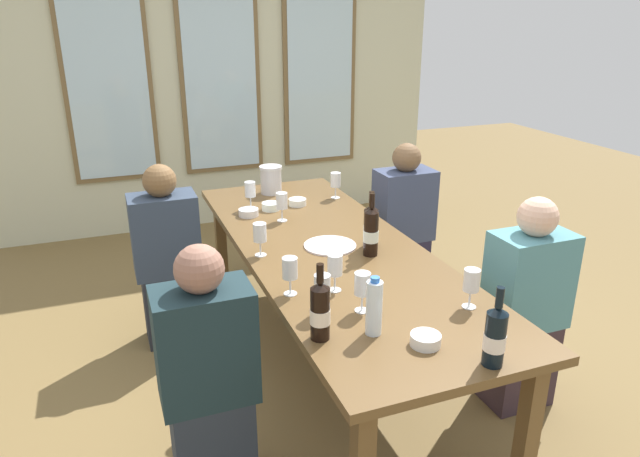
# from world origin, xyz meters

# --- Properties ---
(ground_plane) EXTENTS (12.00, 12.00, 0.00)m
(ground_plane) POSITION_xyz_m (0.00, 0.00, 0.00)
(ground_plane) COLOR brown
(back_wall_with_windows) EXTENTS (4.11, 0.10, 2.90)m
(back_wall_with_windows) POSITION_xyz_m (0.00, 2.67, 1.45)
(back_wall_with_windows) COLOR beige
(back_wall_with_windows) RESTS_ON ground
(dining_table) EXTENTS (0.91, 2.56, 0.74)m
(dining_table) POSITION_xyz_m (0.00, 0.00, 0.67)
(dining_table) COLOR brown
(dining_table) RESTS_ON ground
(white_plate_0) EXTENTS (0.28, 0.28, 0.01)m
(white_plate_0) POSITION_xyz_m (-0.00, 0.01, 0.74)
(white_plate_0) COLOR white
(white_plate_0) RESTS_ON dining_table
(metal_pitcher) EXTENTS (0.16, 0.16, 0.19)m
(metal_pitcher) POSITION_xyz_m (-0.02, 1.05, 0.84)
(metal_pitcher) COLOR silver
(metal_pitcher) RESTS_ON dining_table
(wine_bottle_0) EXTENTS (0.08, 0.08, 0.33)m
(wine_bottle_0) POSITION_xyz_m (0.15, -0.17, 0.87)
(wine_bottle_0) COLOR black
(wine_bottle_0) RESTS_ON dining_table
(wine_bottle_1) EXTENTS (0.08, 0.08, 0.30)m
(wine_bottle_1) POSITION_xyz_m (0.13, -1.21, 0.85)
(wine_bottle_1) COLOR black
(wine_bottle_1) RESTS_ON dining_table
(wine_bottle_2) EXTENTS (0.08, 0.08, 0.31)m
(wine_bottle_2) POSITION_xyz_m (0.20, -0.07, 0.86)
(wine_bottle_2) COLOR black
(wine_bottle_2) RESTS_ON dining_table
(wine_bottle_3) EXTENTS (0.08, 0.08, 0.31)m
(wine_bottle_3) POSITION_xyz_m (-0.38, -0.83, 0.86)
(wine_bottle_3) COLOR black
(wine_bottle_3) RESTS_ON dining_table
(tasting_bowl_0) EXTENTS (0.11, 0.11, 0.05)m
(tasting_bowl_0) POSITION_xyz_m (-0.12, 0.71, 0.76)
(tasting_bowl_0) COLOR white
(tasting_bowl_0) RESTS_ON dining_table
(tasting_bowl_1) EXTENTS (0.11, 0.11, 0.04)m
(tasting_bowl_1) POSITION_xyz_m (0.07, 0.73, 0.76)
(tasting_bowl_1) COLOR white
(tasting_bowl_1) RESTS_ON dining_table
(tasting_bowl_2) EXTENTS (0.12, 0.12, 0.04)m
(tasting_bowl_2) POSITION_xyz_m (-0.28, 0.65, 0.76)
(tasting_bowl_2) COLOR white
(tasting_bowl_2) RESTS_ON dining_table
(tasting_bowl_3) EXTENTS (0.12, 0.12, 0.04)m
(tasting_bowl_3) POSITION_xyz_m (-0.03, -1.01, 0.76)
(tasting_bowl_3) COLOR white
(tasting_bowl_3) RESTS_ON dining_table
(water_bottle) EXTENTS (0.06, 0.06, 0.24)m
(water_bottle) POSITION_xyz_m (-0.17, -0.87, 0.85)
(water_bottle) COLOR white
(water_bottle) RESTS_ON dining_table
(wine_glass_0) EXTENTS (0.07, 0.07, 0.17)m
(wine_glass_0) POSITION_xyz_m (-0.12, 0.49, 0.86)
(wine_glass_0) COLOR white
(wine_glass_0) RESTS_ON dining_table
(wine_glass_1) EXTENTS (0.07, 0.07, 0.17)m
(wine_glass_1) POSITION_xyz_m (-0.23, 0.78, 0.86)
(wine_glass_1) COLOR white
(wine_glass_1) RESTS_ON dining_table
(wine_glass_2) EXTENTS (0.07, 0.07, 0.17)m
(wine_glass_2) POSITION_xyz_m (-0.17, -0.47, 0.86)
(wine_glass_2) COLOR white
(wine_glass_2) RESTS_ON dining_table
(wine_glass_3) EXTENTS (0.07, 0.07, 0.17)m
(wine_glass_3) POSITION_xyz_m (0.35, 0.79, 0.86)
(wine_glass_3) COLOR white
(wine_glass_3) RESTS_ON dining_table
(wine_glass_4) EXTENTS (0.07, 0.07, 0.17)m
(wine_glass_4) POSITION_xyz_m (0.30, -0.82, 0.86)
(wine_glass_4) COLOR white
(wine_glass_4) RESTS_ON dining_table
(wine_glass_5) EXTENTS (0.07, 0.07, 0.17)m
(wine_glass_5) POSITION_xyz_m (-0.14, -0.69, 0.86)
(wine_glass_5) COLOR white
(wine_glass_5) RESTS_ON dining_table
(wine_glass_6) EXTENTS (0.07, 0.07, 0.17)m
(wine_glass_6) POSITION_xyz_m (-0.30, -0.65, 0.86)
(wine_glass_6) COLOR white
(wine_glass_6) RESTS_ON dining_table
(wine_glass_7) EXTENTS (0.07, 0.07, 0.17)m
(wine_glass_7) POSITION_xyz_m (-0.37, -0.44, 0.86)
(wine_glass_7) COLOR white
(wine_glass_7) RESTS_ON dining_table
(wine_glass_8) EXTENTS (0.07, 0.07, 0.17)m
(wine_glass_8) POSITION_xyz_m (-0.38, 0.03, 0.86)
(wine_glass_8) COLOR white
(wine_glass_8) RESTS_ON dining_table
(seated_person_0) EXTENTS (0.38, 0.24, 1.11)m
(seated_person_0) POSITION_xyz_m (-0.79, 0.64, 0.53)
(seated_person_0) COLOR #242730
(seated_person_0) RESTS_ON ground
(seated_person_1) EXTENTS (0.38, 0.24, 1.11)m
(seated_person_1) POSITION_xyz_m (0.79, 0.62, 0.53)
(seated_person_1) COLOR #262239
(seated_person_1) RESTS_ON ground
(seated_person_2) EXTENTS (0.38, 0.24, 1.11)m
(seated_person_2) POSITION_xyz_m (-0.79, -0.64, 0.53)
(seated_person_2) COLOR #29313D
(seated_person_2) RESTS_ON ground
(seated_person_3) EXTENTS (0.38, 0.24, 1.11)m
(seated_person_3) POSITION_xyz_m (0.79, -0.62, 0.53)
(seated_person_3) COLOR #372830
(seated_person_3) RESTS_ON ground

